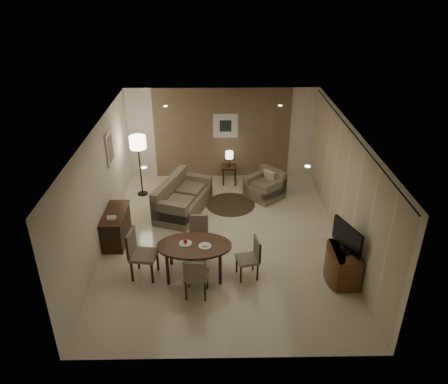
{
  "coord_description": "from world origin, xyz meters",
  "views": [
    {
      "loc": [
        -0.15,
        -8.59,
        5.77
      ],
      "look_at": [
        0.0,
        0.2,
        1.15
      ],
      "focal_mm": 35.0,
      "sensor_mm": 36.0,
      "label": 1
    }
  ],
  "objects_px": {
    "chair_far": "(197,238)",
    "chair_right": "(247,259)",
    "chair_near": "(196,275)",
    "side_table": "(229,175)",
    "dining_table": "(195,259)",
    "sofa": "(183,197)",
    "chair_left": "(144,255)",
    "armchair": "(265,185)",
    "console_desk": "(117,227)",
    "tv_cabinet": "(344,265)",
    "floor_lamp": "(140,166)"
  },
  "relations": [
    {
      "from": "floor_lamp",
      "to": "chair_near",
      "type": "bearing_deg",
      "value": -68.15
    },
    {
      "from": "console_desk",
      "to": "chair_right",
      "type": "xyz_separation_m",
      "value": [
        2.94,
        -1.38,
        0.06
      ]
    },
    {
      "from": "sofa",
      "to": "dining_table",
      "type": "bearing_deg",
      "value": -151.45
    },
    {
      "from": "armchair",
      "to": "side_table",
      "type": "xyz_separation_m",
      "value": [
        -0.95,
        0.9,
        -0.11
      ]
    },
    {
      "from": "tv_cabinet",
      "to": "console_desk",
      "type": "bearing_deg",
      "value": 162.95
    },
    {
      "from": "tv_cabinet",
      "to": "sofa",
      "type": "distance_m",
      "value": 4.45
    },
    {
      "from": "chair_right",
      "to": "console_desk",
      "type": "bearing_deg",
      "value": -126.26
    },
    {
      "from": "sofa",
      "to": "chair_right",
      "type": "bearing_deg",
      "value": -131.55
    },
    {
      "from": "chair_near",
      "to": "dining_table",
      "type": "bearing_deg",
      "value": -78.98
    },
    {
      "from": "chair_far",
      "to": "chair_right",
      "type": "bearing_deg",
      "value": -30.2
    },
    {
      "from": "chair_near",
      "to": "side_table",
      "type": "distance_m",
      "value": 4.93
    },
    {
      "from": "tv_cabinet",
      "to": "chair_near",
      "type": "bearing_deg",
      "value": -172.02
    },
    {
      "from": "side_table",
      "to": "chair_right",
      "type": "bearing_deg",
      "value": -86.72
    },
    {
      "from": "floor_lamp",
      "to": "armchair",
      "type": "bearing_deg",
      "value": -4.13
    },
    {
      "from": "chair_near",
      "to": "armchair",
      "type": "bearing_deg",
      "value": -108.13
    },
    {
      "from": "dining_table",
      "to": "armchair",
      "type": "distance_m",
      "value": 3.77
    },
    {
      "from": "chair_right",
      "to": "floor_lamp",
      "type": "xyz_separation_m",
      "value": [
        -2.7,
        3.68,
        0.42
      ]
    },
    {
      "from": "tv_cabinet",
      "to": "armchair",
      "type": "xyz_separation_m",
      "value": [
        -1.25,
        3.56,
        0.04
      ]
    },
    {
      "from": "tv_cabinet",
      "to": "chair_right",
      "type": "height_order",
      "value": "chair_right"
    },
    {
      "from": "chair_right",
      "to": "chair_near",
      "type": "bearing_deg",
      "value": -73.16
    },
    {
      "from": "chair_near",
      "to": "floor_lamp",
      "type": "bearing_deg",
      "value": -62.92
    },
    {
      "from": "chair_left",
      "to": "floor_lamp",
      "type": "height_order",
      "value": "floor_lamp"
    },
    {
      "from": "console_desk",
      "to": "chair_near",
      "type": "distance_m",
      "value": 2.72
    },
    {
      "from": "chair_left",
      "to": "side_table",
      "type": "height_order",
      "value": "chair_left"
    },
    {
      "from": "sofa",
      "to": "floor_lamp",
      "type": "relative_size",
      "value": 1.08
    },
    {
      "from": "chair_near",
      "to": "tv_cabinet",
      "type": "bearing_deg",
      "value": -166.8
    },
    {
      "from": "dining_table",
      "to": "chair_left",
      "type": "height_order",
      "value": "chair_left"
    },
    {
      "from": "dining_table",
      "to": "chair_left",
      "type": "xyz_separation_m",
      "value": [
        -1.02,
        -0.05,
        0.17
      ]
    },
    {
      "from": "chair_near",
      "to": "chair_left",
      "type": "height_order",
      "value": "chair_left"
    },
    {
      "from": "chair_near",
      "to": "chair_far",
      "type": "relative_size",
      "value": 1.01
    },
    {
      "from": "chair_left",
      "to": "armchair",
      "type": "bearing_deg",
      "value": -31.34
    },
    {
      "from": "dining_table",
      "to": "chair_far",
      "type": "bearing_deg",
      "value": 86.71
    },
    {
      "from": "sofa",
      "to": "side_table",
      "type": "xyz_separation_m",
      "value": [
        1.24,
        1.63,
        -0.16
      ]
    },
    {
      "from": "dining_table",
      "to": "side_table",
      "type": "distance_m",
      "value": 4.3
    },
    {
      "from": "chair_far",
      "to": "armchair",
      "type": "distance_m",
      "value": 3.2
    },
    {
      "from": "dining_table",
      "to": "chair_far",
      "type": "distance_m",
      "value": 0.65
    },
    {
      "from": "chair_right",
      "to": "armchair",
      "type": "distance_m",
      "value": 3.51
    },
    {
      "from": "side_table",
      "to": "floor_lamp",
      "type": "relative_size",
      "value": 0.32
    },
    {
      "from": "sofa",
      "to": "floor_lamp",
      "type": "xyz_separation_m",
      "value": [
        -1.22,
        0.98,
        0.42
      ]
    },
    {
      "from": "sofa",
      "to": "armchair",
      "type": "distance_m",
      "value": 2.31
    },
    {
      "from": "chair_left",
      "to": "sofa",
      "type": "bearing_deg",
      "value": -4.8
    },
    {
      "from": "chair_near",
      "to": "side_table",
      "type": "height_order",
      "value": "chair_near"
    },
    {
      "from": "chair_near",
      "to": "chair_right",
      "type": "xyz_separation_m",
      "value": [
        1.01,
        0.54,
        -0.02
      ]
    },
    {
      "from": "sofa",
      "to": "floor_lamp",
      "type": "distance_m",
      "value": 1.62
    },
    {
      "from": "chair_right",
      "to": "sofa",
      "type": "bearing_deg",
      "value": -162.33
    },
    {
      "from": "chair_near",
      "to": "side_table",
      "type": "xyz_separation_m",
      "value": [
        0.76,
        4.87,
        -0.18
      ]
    },
    {
      "from": "side_table",
      "to": "floor_lamp",
      "type": "xyz_separation_m",
      "value": [
        -2.46,
        -0.65,
        0.59
      ]
    },
    {
      "from": "chair_right",
      "to": "side_table",
      "type": "bearing_deg",
      "value": 172.16
    },
    {
      "from": "console_desk",
      "to": "side_table",
      "type": "distance_m",
      "value": 4.0
    },
    {
      "from": "armchair",
      "to": "side_table",
      "type": "distance_m",
      "value": 1.31
    }
  ]
}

